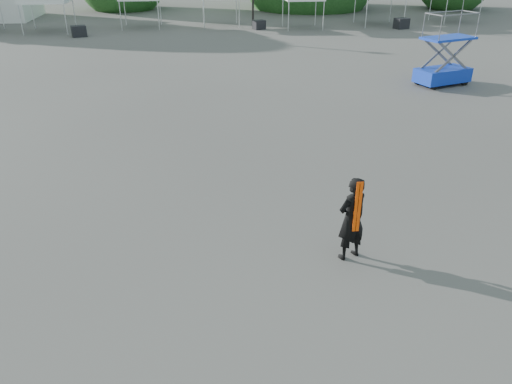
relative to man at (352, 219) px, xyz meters
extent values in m
plane|color=#474442|center=(-1.13, 1.62, -0.86)|extent=(120.00, 120.00, 0.00)
cylinder|color=silver|center=(-16.33, 31.00, 0.14)|extent=(0.06, 0.06, 2.00)
cylinder|color=silver|center=(-14.12, 27.85, 0.14)|extent=(0.06, 0.06, 2.00)
cylinder|color=silver|center=(-11.27, 27.85, 0.14)|extent=(0.06, 0.06, 2.00)
cylinder|color=silver|center=(-14.12, 30.70, 0.14)|extent=(0.06, 0.06, 2.00)
cylinder|color=silver|center=(-11.27, 30.70, 0.14)|extent=(0.06, 0.06, 2.00)
cube|color=white|center=(-12.69, 29.28, 1.22)|extent=(3.05, 3.05, 0.30)
cylinder|color=silver|center=(-7.85, 29.13, 0.14)|extent=(0.06, 0.06, 2.00)
cylinder|color=silver|center=(-5.27, 29.13, 0.14)|extent=(0.06, 0.06, 2.00)
cylinder|color=silver|center=(-7.85, 31.72, 0.14)|extent=(0.06, 0.06, 2.00)
cylinder|color=silver|center=(-5.27, 31.72, 0.14)|extent=(0.06, 0.06, 2.00)
cylinder|color=silver|center=(-2.09, 29.29, 0.14)|extent=(0.06, 0.06, 2.00)
cylinder|color=silver|center=(0.40, 29.29, 0.14)|extent=(0.06, 0.06, 2.00)
cylinder|color=silver|center=(-2.09, 31.78, 0.14)|extent=(0.06, 0.06, 2.00)
cylinder|color=silver|center=(0.40, 31.78, 0.14)|extent=(0.06, 0.06, 2.00)
cylinder|color=silver|center=(3.66, 27.56, 0.14)|extent=(0.06, 0.06, 2.00)
cylinder|color=silver|center=(6.11, 27.56, 0.14)|extent=(0.06, 0.06, 2.00)
cylinder|color=silver|center=(3.66, 30.01, 0.14)|extent=(0.06, 0.06, 2.00)
cylinder|color=silver|center=(6.11, 30.01, 0.14)|extent=(0.06, 0.06, 2.00)
cylinder|color=silver|center=(9.43, 28.34, 0.14)|extent=(0.06, 0.06, 2.00)
cylinder|color=silver|center=(12.28, 28.34, 0.14)|extent=(0.06, 0.06, 2.00)
cylinder|color=silver|center=(9.43, 31.18, 0.14)|extent=(0.06, 0.06, 2.00)
cylinder|color=silver|center=(12.28, 31.18, 0.14)|extent=(0.06, 0.06, 2.00)
cylinder|color=silver|center=(15.81, 29.21, 0.14)|extent=(0.06, 0.06, 2.00)
cylinder|color=silver|center=(18.51, 29.21, 0.14)|extent=(0.06, 0.06, 2.00)
cylinder|color=silver|center=(15.81, 31.90, 0.14)|extent=(0.06, 0.06, 2.00)
cylinder|color=silver|center=(18.51, 31.90, 0.14)|extent=(0.06, 0.06, 2.00)
imported|color=black|center=(0.00, 0.00, 0.00)|extent=(0.74, 0.63, 1.72)
cube|color=#FF4705|center=(0.00, -0.17, 0.34)|extent=(0.14, 0.02, 1.03)
cube|color=#0C3FA5|center=(7.74, 12.44, -0.43)|extent=(2.56, 1.84, 0.58)
cube|color=#0C3FA5|center=(7.74, 12.44, 1.11)|extent=(2.46, 1.76, 0.10)
cylinder|color=black|center=(7.07, 11.70, -0.69)|extent=(0.38, 0.25, 0.35)
cylinder|color=black|center=(8.72, 12.26, -0.69)|extent=(0.38, 0.25, 0.35)
cylinder|color=black|center=(6.76, 12.62, -0.69)|extent=(0.38, 0.25, 0.35)
cylinder|color=black|center=(8.41, 13.18, -0.69)|extent=(0.38, 0.25, 0.35)
cube|color=black|center=(-10.33, 26.93, -0.52)|extent=(1.07, 0.95, 0.69)
cube|color=black|center=(1.75, 28.62, -0.55)|extent=(0.97, 0.88, 0.62)
cube|color=black|center=(11.89, 27.73, -0.50)|extent=(1.10, 0.98, 0.72)
camera|label=1|loc=(-2.78, -7.98, 4.72)|focal=35.00mm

